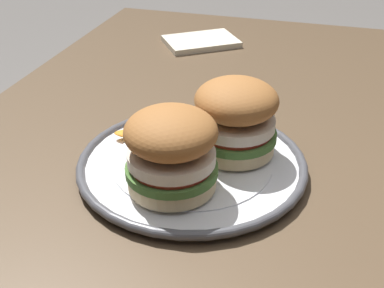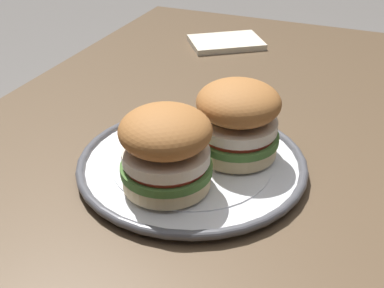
{
  "view_description": "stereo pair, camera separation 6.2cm",
  "coord_description": "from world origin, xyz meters",
  "views": [
    {
      "loc": [
        -0.6,
        -0.11,
        1.11
      ],
      "look_at": [
        -0.06,
        0.05,
        0.78
      ],
      "focal_mm": 47.24,
      "sensor_mm": 36.0,
      "label": 1
    },
    {
      "loc": [
        -0.57,
        -0.17,
        1.11
      ],
      "look_at": [
        -0.06,
        0.05,
        0.78
      ],
      "focal_mm": 47.24,
      "sensor_mm": 36.0,
      "label": 2
    }
  ],
  "objects": [
    {
      "name": "sandwich_half_right",
      "position": [
        -0.12,
        0.05,
        0.81
      ],
      "size": [
        0.15,
        0.15,
        0.1
      ],
      "color": "beige",
      "rests_on": "dinner_plate"
    },
    {
      "name": "dinner_plate",
      "position": [
        -0.06,
        0.05,
        0.75
      ],
      "size": [
        0.3,
        0.3,
        0.02
      ],
      "color": "white",
      "rests_on": "dining_table"
    },
    {
      "name": "folded_napkin",
      "position": [
        0.42,
        0.17,
        0.75
      ],
      "size": [
        0.17,
        0.18,
        0.01
      ],
      "primitive_type": "cube",
      "rotation": [
        0.0,
        0.0,
        2.19
      ],
      "color": "beige",
      "rests_on": "dining_table"
    },
    {
      "name": "orange_peel_strip_short",
      "position": [
        -0.02,
        0.09,
        0.76
      ],
      "size": [
        0.07,
        0.03,
        0.01
      ],
      "color": "orange",
      "rests_on": "dinner_plate"
    },
    {
      "name": "sandwich_half_left",
      "position": [
        -0.02,
        -0.0,
        0.81
      ],
      "size": [
        0.15,
        0.15,
        0.1
      ],
      "color": "beige",
      "rests_on": "dinner_plate"
    },
    {
      "name": "orange_peel_strip_long",
      "position": [
        -0.02,
        0.13,
        0.76
      ],
      "size": [
        0.04,
        0.08,
        0.01
      ],
      "color": "orange",
      "rests_on": "dinner_plate"
    },
    {
      "name": "orange_peel_curled",
      "position": [
        0.03,
        0.1,
        0.76
      ],
      "size": [
        0.09,
        0.09,
        0.01
      ],
      "color": "orange",
      "rests_on": "dinner_plate"
    },
    {
      "name": "dining_table",
      "position": [
        0.0,
        0.0,
        0.64
      ],
      "size": [
        1.26,
        0.87,
        0.74
      ],
      "color": "brown",
      "rests_on": "ground"
    }
  ]
}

